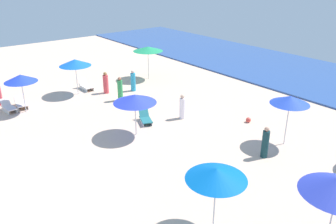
{
  "coord_description": "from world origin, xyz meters",
  "views": [
    {
      "loc": [
        12.9,
        -2.18,
        8.53
      ],
      "look_at": [
        -1.5,
        9.1,
        0.85
      ],
      "focal_mm": 37.09,
      "sensor_mm": 36.0,
      "label": 1
    }
  ],
  "objects_px": {
    "lounge_chair_2_1": "(8,107)",
    "umbrella_6": "(135,99)",
    "beachgoer_3": "(133,81)",
    "lounge_chair_0_0": "(86,86)",
    "lounge_chair_2_0": "(21,103)",
    "beachgoer_5": "(265,143)",
    "umbrella_0": "(75,63)",
    "beachgoer_0": "(120,90)",
    "umbrella_1": "(290,100)",
    "umbrella_2": "(21,78)",
    "beachgoer_2": "(182,107)",
    "beachgoer_1": "(106,83)",
    "beach_ball_0": "(248,120)",
    "umbrella_7": "(216,174)",
    "umbrella_5": "(148,49)",
    "lounge_chair_6_0": "(145,119)"
  },
  "relations": [
    {
      "from": "lounge_chair_6_0",
      "to": "beachgoer_2",
      "type": "bearing_deg",
      "value": -0.81
    },
    {
      "from": "umbrella_6",
      "to": "umbrella_1",
      "type": "bearing_deg",
      "value": 44.09
    },
    {
      "from": "lounge_chair_2_0",
      "to": "lounge_chair_2_1",
      "type": "xyz_separation_m",
      "value": [
        0.27,
        -0.85,
        0.01
      ]
    },
    {
      "from": "beachgoer_1",
      "to": "beachgoer_3",
      "type": "distance_m",
      "value": 2.0
    },
    {
      "from": "umbrella_0",
      "to": "umbrella_5",
      "type": "bearing_deg",
      "value": 89.65
    },
    {
      "from": "lounge_chair_2_0",
      "to": "lounge_chair_2_1",
      "type": "relative_size",
      "value": 1.07
    },
    {
      "from": "umbrella_6",
      "to": "beachgoer_5",
      "type": "xyz_separation_m",
      "value": [
        5.85,
        3.55,
        -1.36
      ]
    },
    {
      "from": "umbrella_2",
      "to": "lounge_chair_2_0",
      "type": "height_order",
      "value": "umbrella_2"
    },
    {
      "from": "beachgoer_5",
      "to": "umbrella_6",
      "type": "bearing_deg",
      "value": 101.64
    },
    {
      "from": "umbrella_6",
      "to": "beachgoer_3",
      "type": "relative_size",
      "value": 1.49
    },
    {
      "from": "lounge_chair_6_0",
      "to": "beach_ball_0",
      "type": "height_order",
      "value": "lounge_chair_6_0"
    },
    {
      "from": "umbrella_0",
      "to": "lounge_chair_0_0",
      "type": "xyz_separation_m",
      "value": [
        -0.6,
        0.92,
        -2.06
      ]
    },
    {
      "from": "umbrella_7",
      "to": "lounge_chair_0_0",
      "type": "bearing_deg",
      "value": 169.1
    },
    {
      "from": "beachgoer_2",
      "to": "lounge_chair_0_0",
      "type": "bearing_deg",
      "value": 67.39
    },
    {
      "from": "umbrella_0",
      "to": "beachgoer_0",
      "type": "height_order",
      "value": "umbrella_0"
    },
    {
      "from": "umbrella_2",
      "to": "umbrella_6",
      "type": "xyz_separation_m",
      "value": [
        7.05,
        3.73,
        -0.11
      ]
    },
    {
      "from": "beachgoer_1",
      "to": "umbrella_2",
      "type": "bearing_deg",
      "value": -44.82
    },
    {
      "from": "beachgoer_1",
      "to": "beachgoer_2",
      "type": "bearing_deg",
      "value": 56.32
    },
    {
      "from": "beachgoer_5",
      "to": "umbrella_1",
      "type": "bearing_deg",
      "value": -13.68
    },
    {
      "from": "umbrella_2",
      "to": "beachgoer_2",
      "type": "xyz_separation_m",
      "value": [
        6.91,
        7.17,
        -1.51
      ]
    },
    {
      "from": "lounge_chair_2_0",
      "to": "beachgoer_5",
      "type": "distance_m",
      "value": 15.7
    },
    {
      "from": "lounge_chair_2_1",
      "to": "lounge_chair_6_0",
      "type": "xyz_separation_m",
      "value": [
        6.78,
        5.9,
        -0.04
      ]
    },
    {
      "from": "lounge_chair_2_1",
      "to": "beachgoer_5",
      "type": "height_order",
      "value": "beachgoer_5"
    },
    {
      "from": "beachgoer_3",
      "to": "umbrella_7",
      "type": "bearing_deg",
      "value": 60.55
    },
    {
      "from": "beachgoer_1",
      "to": "beach_ball_0",
      "type": "height_order",
      "value": "beachgoer_1"
    },
    {
      "from": "umbrella_2",
      "to": "umbrella_6",
      "type": "distance_m",
      "value": 7.98
    },
    {
      "from": "beachgoer_3",
      "to": "beach_ball_0",
      "type": "xyz_separation_m",
      "value": [
        9.01,
        2.27,
        -0.58
      ]
    },
    {
      "from": "lounge_chair_2_1",
      "to": "beachgoer_3",
      "type": "distance_m",
      "value": 8.58
    },
    {
      "from": "umbrella_2",
      "to": "beachgoer_3",
      "type": "bearing_deg",
      "value": 84.16
    },
    {
      "from": "umbrella_2",
      "to": "lounge_chair_2_1",
      "type": "xyz_separation_m",
      "value": [
        -0.74,
        -0.84,
        -1.94
      ]
    },
    {
      "from": "beachgoer_2",
      "to": "beachgoer_3",
      "type": "bearing_deg",
      "value": 48.96
    },
    {
      "from": "beachgoer_1",
      "to": "beachgoer_3",
      "type": "height_order",
      "value": "same"
    },
    {
      "from": "umbrella_5",
      "to": "lounge_chair_6_0",
      "type": "xyz_separation_m",
      "value": [
        7.07,
        -5.2,
        -2.23
      ]
    },
    {
      "from": "lounge_chair_0_0",
      "to": "umbrella_7",
      "type": "bearing_deg",
      "value": -101.58
    },
    {
      "from": "umbrella_0",
      "to": "beachgoer_5",
      "type": "distance_m",
      "value": 14.44
    },
    {
      "from": "lounge_chair_2_1",
      "to": "lounge_chair_6_0",
      "type": "height_order",
      "value": "lounge_chair_2_1"
    },
    {
      "from": "lounge_chair_0_0",
      "to": "beachgoer_0",
      "type": "bearing_deg",
      "value": -77.73
    },
    {
      "from": "lounge_chair_2_0",
      "to": "beachgoer_3",
      "type": "relative_size",
      "value": 0.96
    },
    {
      "from": "umbrella_7",
      "to": "beachgoer_5",
      "type": "height_order",
      "value": "umbrella_7"
    },
    {
      "from": "beachgoer_0",
      "to": "beachgoer_2",
      "type": "height_order",
      "value": "beachgoer_0"
    },
    {
      "from": "beach_ball_0",
      "to": "umbrella_1",
      "type": "bearing_deg",
      "value": -12.76
    },
    {
      "from": "umbrella_0",
      "to": "beach_ball_0",
      "type": "relative_size",
      "value": 8.55
    },
    {
      "from": "lounge_chair_2_1",
      "to": "beach_ball_0",
      "type": "relative_size",
      "value": 4.7
    },
    {
      "from": "lounge_chair_6_0",
      "to": "umbrella_7",
      "type": "height_order",
      "value": "umbrella_7"
    },
    {
      "from": "beachgoer_2",
      "to": "beachgoer_1",
      "type": "bearing_deg",
      "value": 64.38
    },
    {
      "from": "umbrella_1",
      "to": "beach_ball_0",
      "type": "relative_size",
      "value": 8.83
    },
    {
      "from": "umbrella_1",
      "to": "beachgoer_0",
      "type": "relative_size",
      "value": 1.58
    },
    {
      "from": "lounge_chair_2_1",
      "to": "umbrella_6",
      "type": "height_order",
      "value": "umbrella_6"
    },
    {
      "from": "umbrella_6",
      "to": "beachgoer_0",
      "type": "relative_size",
      "value": 1.4
    },
    {
      "from": "beachgoer_3",
      "to": "lounge_chair_0_0",
      "type": "bearing_deg",
      "value": -50.02
    }
  ]
}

